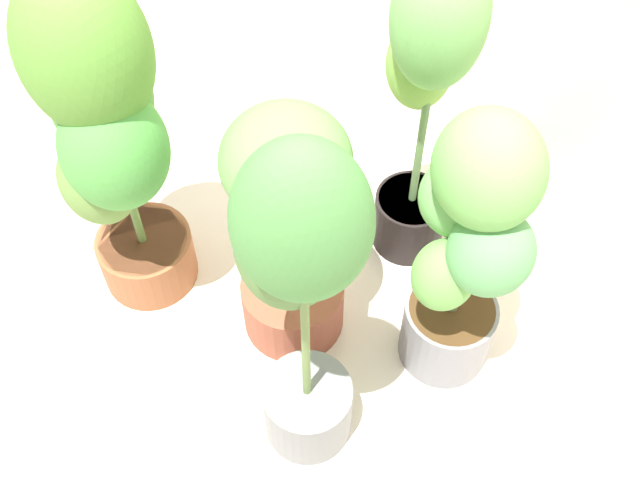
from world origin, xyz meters
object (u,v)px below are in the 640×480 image
potted_plant_back_center (426,88)px  potted_plant_back_right (467,248)px  potted_plant_front_right (299,283)px  potted_plant_center (288,218)px  potted_plant_front_left (106,127)px

potted_plant_back_center → potted_plant_back_right: bearing=-26.3°
potted_plant_front_right → potted_plant_back_right: bearing=79.6°
potted_plant_back_center → potted_plant_center: size_ratio=1.29×
potted_plant_back_right → potted_plant_front_left: bearing=-143.7°
potted_plant_front_right → potted_plant_front_left: bearing=-170.4°
potted_plant_back_center → potted_plant_front_right: 0.61m
potted_plant_back_center → potted_plant_front_right: bearing=-63.7°
potted_plant_back_center → potted_plant_back_right: potted_plant_back_center is taller
potted_plant_back_right → potted_plant_front_right: 0.41m
potted_plant_back_center → potted_plant_center: (0.03, -0.41, -0.13)m
potted_plant_back_right → potted_plant_back_center: bearing=153.7°
potted_plant_center → potted_plant_front_right: (0.24, -0.14, 0.16)m
potted_plant_back_right → potted_plant_front_right: potted_plant_front_right is taller
potted_plant_front_right → potted_plant_front_left: (-0.58, -0.10, -0.01)m
potted_plant_center → potted_plant_front_left: potted_plant_front_left is taller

